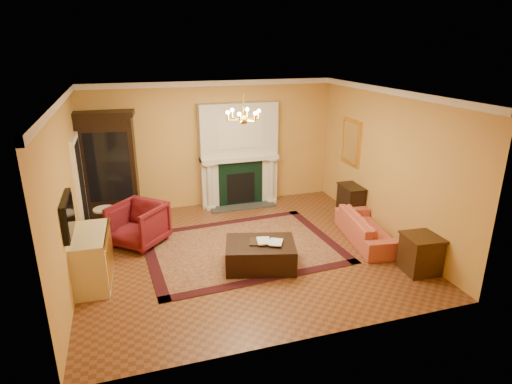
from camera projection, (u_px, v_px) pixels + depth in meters
name	position (u px, v px, depth m)	size (l,w,h in m)	color
floor	(245.00, 252.00, 8.28)	(6.00, 5.50, 0.02)	brown
ceiling	(243.00, 93.00, 7.29)	(6.00, 5.50, 0.02)	white
wall_back	(213.00, 145.00, 10.27)	(6.00, 0.02, 3.00)	gold
wall_front	(305.00, 240.00, 5.30)	(6.00, 0.02, 3.00)	gold
wall_left	(66.00, 194.00, 6.93)	(0.02, 5.50, 3.00)	gold
wall_right	(387.00, 164.00, 8.64)	(0.02, 5.50, 3.00)	gold
fireplace	(239.00, 157.00, 10.37)	(1.90, 0.70, 2.50)	silver
crown_molding	(230.00, 91.00, 8.17)	(6.00, 5.50, 0.12)	white
doorway	(81.00, 188.00, 8.63)	(0.08, 1.05, 2.10)	white
tv_panel	(68.00, 215.00, 6.46)	(0.09, 0.95, 0.58)	black
gilt_mirror	(351.00, 142.00, 9.83)	(0.06, 0.76, 1.05)	gold
chandelier	(243.00, 116.00, 7.42)	(0.63, 0.55, 0.53)	gold
oriental_rug	(242.00, 247.00, 8.41)	(3.67, 2.75, 0.01)	#440E0F
china_cabinet	(109.00, 169.00, 9.46)	(1.17, 0.53, 2.34)	black
wingback_armchair	(138.00, 222.00, 8.42)	(0.91, 0.86, 0.94)	maroon
pedestal_table	(106.00, 223.00, 8.49)	(0.42, 0.42, 0.74)	black
commode	(91.00, 258.00, 7.07)	(0.57, 1.20, 0.90)	beige
coral_sofa	(368.00, 224.00, 8.60)	(1.89, 0.55, 0.74)	#C1643D
end_table	(421.00, 255.00, 7.45)	(0.56, 0.56, 0.65)	#36230E
console_table	(350.00, 202.00, 9.77)	(0.38, 0.66, 0.74)	black
leather_ottoman	(260.00, 254.00, 7.63)	(1.22, 0.89, 0.45)	black
ottoman_tray	(261.00, 242.00, 7.57)	(0.40, 0.31, 0.03)	black
book_a	(257.00, 234.00, 7.48)	(0.23, 0.03, 0.31)	gray
book_b	(270.00, 235.00, 7.47)	(0.22, 0.02, 0.31)	gray
topiary_left	(218.00, 149.00, 10.11)	(0.14, 0.14, 0.38)	gray
topiary_right	(270.00, 144.00, 10.46)	(0.17, 0.17, 0.44)	gray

